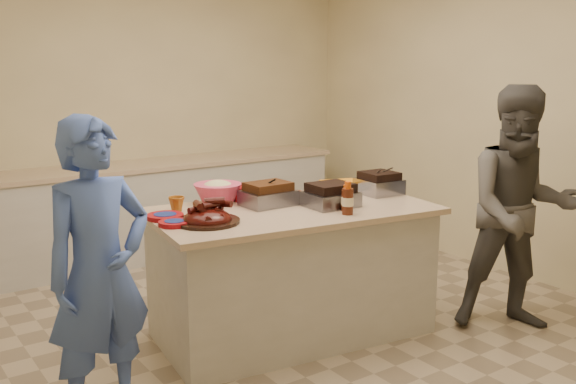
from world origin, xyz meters
TOP-DOWN VIEW (x-y plane):
  - room at (0.00, 0.00)m, footprint 4.50×5.00m
  - back_counter at (0.00, 2.20)m, footprint 3.60×0.64m
  - island at (-0.06, -0.04)m, footprint 1.97×1.22m
  - rib_platter at (-0.70, -0.07)m, footprint 0.46×0.46m
  - pulled_pork_tray at (-0.14, 0.12)m, footprint 0.34×0.26m
  - brisket_tray at (0.18, -0.14)m, footprint 0.33×0.28m
  - roasting_pan at (0.73, -0.02)m, footprint 0.29×0.29m
  - coleslaw_bowl at (-0.38, 0.39)m, footprint 0.37×0.37m
  - sausage_plate at (0.09, 0.16)m, footprint 0.31×0.31m
  - mac_cheese_dish at (0.57, 0.23)m, footprint 0.35×0.30m
  - bbq_bottle_a at (0.18, -0.31)m, footprint 0.07×0.07m
  - bbq_bottle_b at (0.13, -0.38)m, footprint 0.08×0.08m
  - mustard_bottle at (-0.12, 0.05)m, footprint 0.05×0.05m
  - sauce_bowl at (-0.14, 0.13)m, footprint 0.14×0.06m
  - plate_stack_large at (-0.87, 0.18)m, footprint 0.26×0.26m
  - plate_stack_small at (-0.89, -0.01)m, footprint 0.21×0.21m
  - plastic_cup at (-0.72, 0.31)m, footprint 0.12×0.11m
  - basket_stack at (-0.17, 0.37)m, footprint 0.21×0.18m
  - guest_gray at (1.28, -0.84)m, footprint 1.65×1.84m

SIDE VIEW (x-z plane):
  - room at x=0.00m, z-range -1.35..1.35m
  - island at x=-0.06m, z-range -0.44..0.44m
  - guest_gray at x=1.28m, z-range -0.32..0.32m
  - back_counter at x=0.00m, z-range 0.00..0.90m
  - rib_platter at x=-0.70m, z-range 0.80..0.96m
  - pulled_pork_tray at x=-0.14m, z-range 0.83..0.93m
  - brisket_tray at x=0.18m, z-range 0.83..0.93m
  - roasting_pan at x=0.73m, z-range 0.82..0.93m
  - coleslaw_bowl at x=-0.38m, z-range 0.77..0.99m
  - sausage_plate at x=0.09m, z-range 0.86..0.90m
  - mac_cheese_dish at x=0.57m, z-range 0.84..0.92m
  - bbq_bottle_a at x=0.18m, z-range 0.79..0.97m
  - bbq_bottle_b at x=0.13m, z-range 0.77..0.98m
  - mustard_bottle at x=-0.12m, z-range 0.82..0.94m
  - sauce_bowl at x=-0.14m, z-range 0.81..0.95m
  - plate_stack_large at x=-0.87m, z-range 0.87..0.89m
  - plate_stack_small at x=-0.89m, z-range 0.87..0.89m
  - plastic_cup at x=-0.72m, z-range 0.83..0.93m
  - basket_stack at x=-0.17m, z-range 0.83..0.93m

